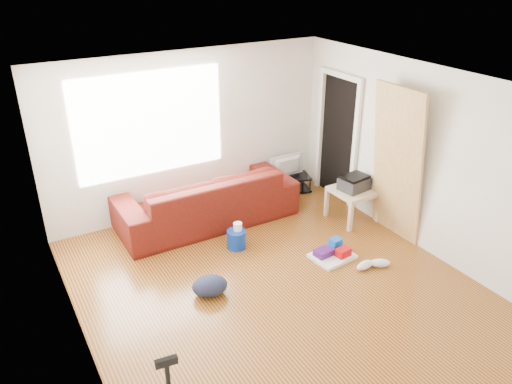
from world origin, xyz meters
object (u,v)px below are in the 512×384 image
side_table (353,194)px  bucket (237,247)px  backpack (210,294)px  sofa (208,221)px  cleaning_tray (333,253)px  tv_stand (288,183)px

side_table → bucket: size_ratio=2.36×
backpack → sofa: bearing=78.5°
backpack → cleaning_tray: bearing=9.7°
sofa → tv_stand: bearing=-170.8°
bucket → backpack: size_ratio=0.62×
tv_stand → bucket: (-1.64, -1.16, -0.14)m
cleaning_tray → backpack: bearing=177.0°
bucket → cleaning_tray: cleaning_tray is taller
side_table → backpack: side_table is taller
sofa → bucket: size_ratio=10.16×
sofa → side_table: size_ratio=4.30×
tv_stand → side_table: (0.30, -1.32, 0.28)m
side_table → backpack: (-2.71, -0.62, -0.42)m
tv_stand → cleaning_tray: bearing=-91.7°
sofa → cleaning_tray: bearing=120.6°
bucket → backpack: (-0.77, -0.77, 0.00)m
sofa → backpack: size_ratio=6.25×
side_table → bucket: 1.99m
sofa → tv_stand: sofa is taller
side_table → bucket: side_table is taller
tv_stand → bucket: tv_stand is taller
bucket → backpack: bearing=-135.1°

